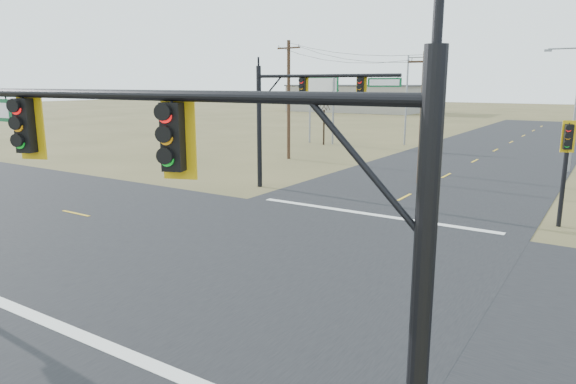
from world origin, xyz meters
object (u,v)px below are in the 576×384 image
at_px(streetlight_a, 573,102).
at_px(streetlight_c, 408,95).
at_px(mast_arm_near, 180,172).
at_px(bare_tree_b, 334,94).
at_px(pedestal_signal_ne, 567,151).
at_px(utility_pole_far, 289,98).
at_px(mast_arm_far, 302,101).
at_px(highway_sign, 321,97).
at_px(utility_pole_near, 422,115).
at_px(bare_tree_a, 324,101).

xyz_separation_m(streetlight_a, streetlight_c, (-15.19, 9.54, 0.08)).
xyz_separation_m(mast_arm_near, bare_tree_b, (-24.24, 51.05, 0.05)).
relative_size(mast_arm_near, streetlight_a, 1.19).
bearing_deg(streetlight_c, pedestal_signal_ne, -38.86).
distance_m(mast_arm_near, utility_pole_far, 34.45).
bearing_deg(mast_arm_far, highway_sign, 102.30).
height_order(utility_pole_far, bare_tree_b, utility_pole_far).
bearing_deg(mast_arm_far, utility_pole_near, 38.20).
bearing_deg(highway_sign, utility_pole_near, -52.24).
bearing_deg(mast_arm_far, bare_tree_b, 100.64).
height_order(mast_arm_near, bare_tree_a, mast_arm_near).
height_order(highway_sign, streetlight_a, streetlight_a).
distance_m(mast_arm_far, utility_pole_near, 7.92).
bearing_deg(streetlight_a, utility_pole_far, 178.20).
bearing_deg(mast_arm_far, mast_arm_near, -78.11).
distance_m(pedestal_signal_ne, bare_tree_a, 31.65).
height_order(bare_tree_a, bare_tree_b, bare_tree_b).
height_order(mast_arm_near, streetlight_a, streetlight_a).
bearing_deg(highway_sign, utility_pole_far, -81.43).
relative_size(utility_pole_far, streetlight_c, 1.08).
bearing_deg(highway_sign, mast_arm_far, -70.74).
relative_size(pedestal_signal_ne, streetlight_c, 0.53).
xyz_separation_m(mast_arm_near, pedestal_signal_ne, (3.88, 18.84, -1.44)).
bearing_deg(bare_tree_a, mast_arm_far, -64.22).
bearing_deg(utility_pole_near, bare_tree_b, 127.36).
bearing_deg(utility_pole_far, streetlight_a, 14.50).
height_order(highway_sign, bare_tree_b, highway_sign).
xyz_separation_m(pedestal_signal_ne, streetlight_c, (-16.30, 25.72, 1.59)).
xyz_separation_m(mast_arm_near, mast_arm_far, (-9.38, 19.07, 0.36)).
relative_size(mast_arm_near, utility_pole_near, 1.29).
distance_m(streetlight_a, bare_tree_a, 22.88).
bearing_deg(streetlight_a, bare_tree_b, 133.01).
bearing_deg(pedestal_signal_ne, streetlight_c, 101.01).
relative_size(utility_pole_near, streetlight_a, 0.92).
height_order(mast_arm_far, streetlight_c, streetlight_c).
relative_size(pedestal_signal_ne, highway_sign, 0.68).
relative_size(pedestal_signal_ne, utility_pole_near, 0.58).
height_order(utility_pole_far, bare_tree_a, utility_pole_far).
distance_m(utility_pole_far, streetlight_a, 20.61).
bearing_deg(bare_tree_b, streetlight_c, -28.77).
xyz_separation_m(pedestal_signal_ne, bare_tree_a, (-23.41, 21.27, 1.01)).
bearing_deg(streetlight_a, mast_arm_near, -110.82).
bearing_deg(streetlight_c, highway_sign, -137.46).
bearing_deg(pedestal_signal_ne, streetlight_a, 72.58).
bearing_deg(mast_arm_far, bare_tree_a, 101.48).
bearing_deg(streetlight_c, utility_pole_near, -49.09).
height_order(mast_arm_near, mast_arm_far, mast_arm_far).
relative_size(utility_pole_near, utility_pole_far, 0.84).
bearing_deg(mast_arm_near, bare_tree_a, 95.58).
distance_m(mast_arm_far, highway_sign, 24.58).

